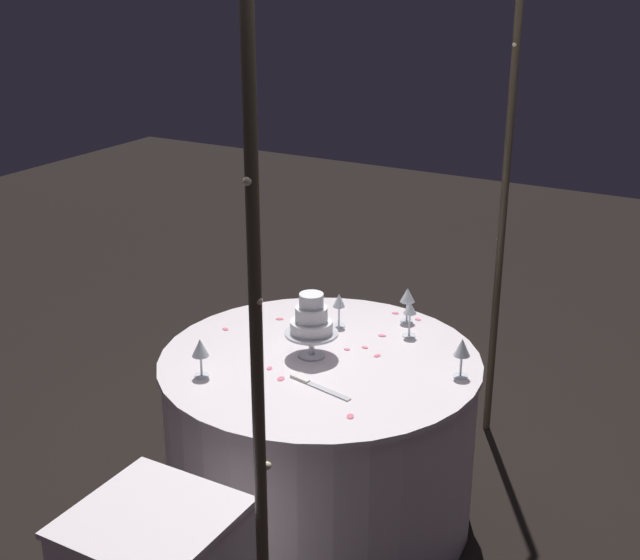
# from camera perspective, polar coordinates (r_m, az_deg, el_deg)

# --- Properties ---
(ground_plane) EXTENTS (12.00, 12.00, 0.00)m
(ground_plane) POSITION_cam_1_polar(r_m,az_deg,el_deg) (3.93, 0.00, -14.98)
(ground_plane) COLOR black
(decorative_arch) EXTENTS (2.14, 0.06, 2.46)m
(decorative_arch) POSITION_cam_1_polar(r_m,az_deg,el_deg) (3.09, 6.46, 7.43)
(decorative_arch) COLOR #473D2D
(decorative_arch) RESTS_ON ground
(main_table) EXTENTS (1.32, 1.32, 0.75)m
(main_table) POSITION_cam_1_polar(r_m,az_deg,el_deg) (3.73, 0.00, -10.33)
(main_table) COLOR white
(main_table) RESTS_ON ground
(tiered_cake) EXTENTS (0.22, 0.22, 0.28)m
(tiered_cake) POSITION_cam_1_polar(r_m,az_deg,el_deg) (3.50, -0.54, -2.70)
(tiered_cake) COLOR silver
(tiered_cake) RESTS_ON main_table
(wine_glass_0) EXTENTS (0.06, 0.06, 0.16)m
(wine_glass_0) POSITION_cam_1_polar(r_m,az_deg,el_deg) (3.79, 1.26, -1.50)
(wine_glass_0) COLOR silver
(wine_glass_0) RESTS_ON main_table
(wine_glass_1) EXTENTS (0.06, 0.06, 0.16)m
(wine_glass_1) POSITION_cam_1_polar(r_m,az_deg,el_deg) (3.39, 9.35, -4.50)
(wine_glass_1) COLOR silver
(wine_glass_1) RESTS_ON main_table
(wine_glass_2) EXTENTS (0.06, 0.06, 0.16)m
(wine_glass_2) POSITION_cam_1_polar(r_m,az_deg,el_deg) (3.72, 5.95, -2.02)
(wine_glass_2) COLOR silver
(wine_glass_2) RESTS_ON main_table
(wine_glass_3) EXTENTS (0.07, 0.07, 0.16)m
(wine_glass_3) POSITION_cam_1_polar(r_m,az_deg,el_deg) (3.86, 5.79, -1.09)
(wine_glass_3) COLOR silver
(wine_glass_3) RESTS_ON main_table
(wine_glass_4) EXTENTS (0.07, 0.07, 0.16)m
(wine_glass_4) POSITION_cam_1_polar(r_m,az_deg,el_deg) (3.38, -7.89, -4.53)
(wine_glass_4) COLOR silver
(wine_glass_4) RESTS_ON main_table
(cake_knife) EXTENTS (0.08, 0.29, 0.01)m
(cake_knife) POSITION_cam_1_polar(r_m,az_deg,el_deg) (3.32, -0.27, -6.99)
(cake_knife) COLOR silver
(cake_knife) RESTS_ON main_table
(rose_petal_0) EXTENTS (0.04, 0.04, 0.00)m
(rose_petal_0) POSITION_cam_1_polar(r_m,az_deg,el_deg) (3.91, -2.68, -2.57)
(rose_petal_0) COLOR #EA6B84
(rose_petal_0) RESTS_ON main_table
(rose_petal_1) EXTENTS (0.03, 0.04, 0.00)m
(rose_petal_1) POSITION_cam_1_polar(r_m,az_deg,el_deg) (3.98, 4.99, -2.18)
(rose_petal_1) COLOR #EA6B84
(rose_petal_1) RESTS_ON main_table
(rose_petal_2) EXTENTS (0.02, 0.03, 0.00)m
(rose_petal_2) POSITION_cam_1_polar(r_m,az_deg,el_deg) (3.93, 6.48, -2.60)
(rose_petal_2) COLOR #EA6B84
(rose_petal_2) RESTS_ON main_table
(rose_petal_3) EXTENTS (0.03, 0.04, 0.00)m
(rose_petal_3) POSITION_cam_1_polar(r_m,az_deg,el_deg) (3.75, 4.12, -3.67)
(rose_petal_3) COLOR #EA6B84
(rose_petal_3) RESTS_ON main_table
(rose_petal_4) EXTENTS (0.03, 0.03, 0.00)m
(rose_petal_4) POSITION_cam_1_polar(r_m,az_deg,el_deg) (3.47, -3.35, -5.82)
(rose_petal_4) COLOR #EA6B84
(rose_petal_4) RESTS_ON main_table
(rose_petal_5) EXTENTS (0.05, 0.04, 0.00)m
(rose_petal_5) POSITION_cam_1_polar(r_m,az_deg,el_deg) (3.13, 2.01, -8.96)
(rose_petal_5) COLOR #EA6B84
(rose_petal_5) RESTS_ON main_table
(rose_petal_6) EXTENTS (0.04, 0.03, 0.00)m
(rose_petal_6) POSITION_cam_1_polar(r_m,az_deg,el_deg) (3.57, 3.79, -5.00)
(rose_petal_6) COLOR #EA6B84
(rose_petal_6) RESTS_ON main_table
(rose_petal_7) EXTENTS (0.02, 0.03, 0.00)m
(rose_petal_7) POSITION_cam_1_polar(r_m,az_deg,el_deg) (3.64, 2.98, -4.46)
(rose_petal_7) COLOR #EA6B84
(rose_petal_7) RESTS_ON main_table
(rose_petal_8) EXTENTS (0.03, 0.04, 0.00)m
(rose_petal_8) POSITION_cam_1_polar(r_m,az_deg,el_deg) (3.83, -6.27, -3.23)
(rose_petal_8) COLOR #EA6B84
(rose_petal_8) RESTS_ON main_table
(rose_petal_9) EXTENTS (0.04, 0.03, 0.00)m
(rose_petal_9) POSITION_cam_1_polar(r_m,az_deg,el_deg) (3.38, -2.60, -6.51)
(rose_petal_9) COLOR #EA6B84
(rose_petal_9) RESTS_ON main_table
(rose_petal_10) EXTENTS (0.03, 0.03, 0.00)m
(rose_petal_10) POSITION_cam_1_polar(r_m,az_deg,el_deg) (3.62, 1.79, -4.58)
(rose_petal_10) COLOR #EA6B84
(rose_petal_10) RESTS_ON main_table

